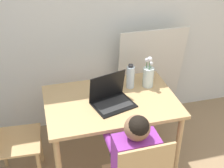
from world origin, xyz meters
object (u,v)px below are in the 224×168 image
flower_vase (148,76)px  water_bottle (130,77)px  laptop (111,97)px  person_seated (133,155)px

flower_vase → water_bottle: flower_vase is taller
laptop → water_bottle: laptop is taller
laptop → flower_vase: size_ratio=1.25×
person_seated → flower_vase: flower_vase is taller
person_seated → flower_vase: (0.37, 0.73, 0.20)m
flower_vase → person_seated: bearing=-117.2°
person_seated → water_bottle: person_seated is taller
person_seated → laptop: person_seated is taller
laptop → flower_vase: bearing=8.3°
flower_vase → water_bottle: size_ratio=1.33×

